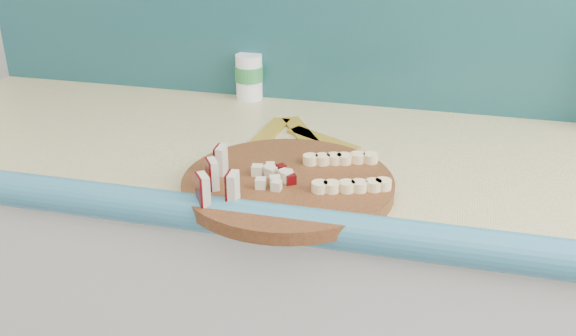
% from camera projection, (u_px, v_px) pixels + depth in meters
% --- Properties ---
extents(cutting_board, '(0.46, 0.46, 0.02)m').
position_uv_depth(cutting_board, '(288.00, 185.00, 1.08)').
color(cutting_board, '#481E0F').
rests_on(cutting_board, kitchen_counter).
extents(apple_wedges, '(0.08, 0.14, 0.05)m').
position_uv_depth(apple_wedges, '(217.00, 177.00, 1.02)').
color(apple_wedges, beige).
rests_on(apple_wedges, cutting_board).
extents(apple_chunks, '(0.06, 0.06, 0.02)m').
position_uv_depth(apple_chunks, '(274.00, 175.00, 1.07)').
color(apple_chunks, '#F7EFC6').
rests_on(apple_chunks, cutting_board).
extents(banana_slices, '(0.16, 0.16, 0.02)m').
position_uv_depth(banana_slices, '(346.00, 172.00, 1.08)').
color(banana_slices, '#FEDF9B').
rests_on(banana_slices, cutting_board).
extents(canister, '(0.07, 0.07, 0.11)m').
position_uv_depth(canister, '(249.00, 76.00, 1.50)').
color(canister, white).
rests_on(canister, kitchen_counter).
extents(banana_peel, '(0.22, 0.19, 0.01)m').
position_uv_depth(banana_peel, '(298.00, 135.00, 1.30)').
color(banana_peel, '#B19222').
rests_on(banana_peel, kitchen_counter).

